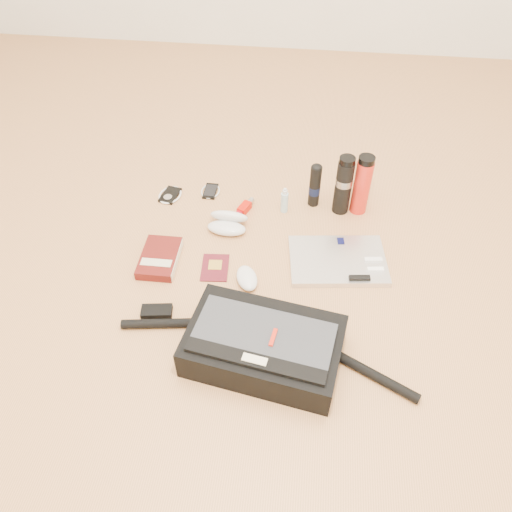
% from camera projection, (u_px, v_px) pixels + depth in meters
% --- Properties ---
extents(ground, '(4.00, 4.00, 0.00)m').
position_uv_depth(ground, '(262.00, 283.00, 1.80)').
color(ground, tan).
rests_on(ground, ground).
extents(messenger_bag, '(0.96, 0.37, 0.13)m').
position_uv_depth(messenger_bag, '(263.00, 345.00, 1.54)').
color(messenger_bag, black).
rests_on(messenger_bag, ground).
extents(laptop, '(0.38, 0.29, 0.03)m').
position_uv_depth(laptop, '(338.00, 261.00, 1.86)').
color(laptop, silver).
rests_on(laptop, ground).
extents(book, '(0.14, 0.21, 0.04)m').
position_uv_depth(book, '(160.00, 258.00, 1.86)').
color(book, '#4F110D').
rests_on(book, ground).
extents(passport, '(0.11, 0.14, 0.01)m').
position_uv_depth(passport, '(215.00, 267.00, 1.85)').
color(passport, '#52111B').
rests_on(passport, ground).
extents(mouse, '(0.11, 0.14, 0.04)m').
position_uv_depth(mouse, '(247.00, 278.00, 1.79)').
color(mouse, silver).
rests_on(mouse, ground).
extents(sunglasses_case, '(0.16, 0.14, 0.09)m').
position_uv_depth(sunglasses_case, '(228.00, 222.00, 1.98)').
color(sunglasses_case, silver).
rests_on(sunglasses_case, ground).
extents(ipod, '(0.11, 0.12, 0.01)m').
position_uv_depth(ipod, '(170.00, 195.00, 2.14)').
color(ipod, black).
rests_on(ipod, ground).
extents(phone, '(0.08, 0.10, 0.01)m').
position_uv_depth(phone, '(211.00, 191.00, 2.16)').
color(phone, black).
rests_on(phone, ground).
extents(inhaler, '(0.07, 0.12, 0.03)m').
position_uv_depth(inhaler, '(245.00, 207.00, 2.07)').
color(inhaler, '#BF1004').
rests_on(inhaler, ground).
extents(spray_bottle, '(0.03, 0.03, 0.12)m').
position_uv_depth(spray_bottle, '(284.00, 201.00, 2.04)').
color(spray_bottle, '#9FC6D5').
rests_on(spray_bottle, ground).
extents(aerosol_can, '(0.06, 0.06, 0.20)m').
position_uv_depth(aerosol_can, '(315.00, 185.00, 2.04)').
color(aerosol_can, black).
rests_on(aerosol_can, ground).
extents(thermos_black, '(0.09, 0.09, 0.26)m').
position_uv_depth(thermos_black, '(344.00, 185.00, 1.99)').
color(thermos_black, black).
rests_on(thermos_black, ground).
extents(thermos_red, '(0.07, 0.07, 0.26)m').
position_uv_depth(thermos_red, '(362.00, 185.00, 1.99)').
color(thermos_red, red).
rests_on(thermos_red, ground).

